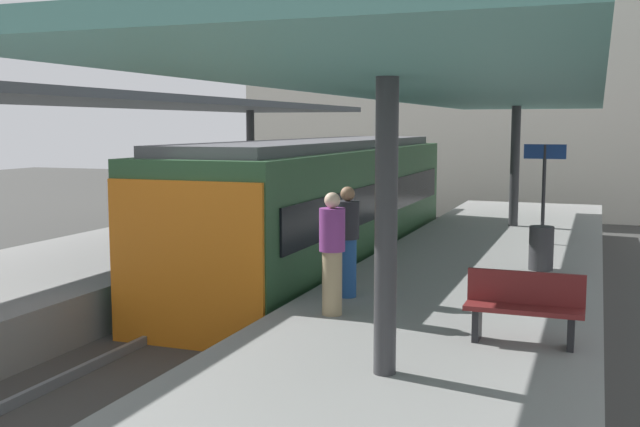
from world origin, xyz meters
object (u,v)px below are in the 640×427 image
(passenger_near_bench, at_px, (347,240))
(passenger_mid_platform, at_px, (332,252))
(commuter_train, at_px, (323,209))
(platform_sign, at_px, (544,171))
(platform_bench, at_px, (524,305))
(litter_bin, at_px, (541,248))

(passenger_near_bench, relative_size, passenger_mid_platform, 0.99)
(commuter_train, relative_size, passenger_mid_platform, 7.17)
(commuter_train, relative_size, passenger_near_bench, 7.22)
(commuter_train, bearing_deg, platform_sign, 15.48)
(passenger_near_bench, bearing_deg, platform_sign, 69.39)
(platform_bench, distance_m, litter_bin, 4.90)
(commuter_train, relative_size, litter_bin, 15.37)
(platform_sign, xyz_separation_m, litter_bin, (0.20, -3.18, -1.22))
(commuter_train, xyz_separation_m, passenger_near_bench, (2.30, -5.16, 0.16))
(commuter_train, distance_m, platform_sign, 4.99)
(platform_bench, xyz_separation_m, passenger_near_bench, (-2.78, 1.60, 0.42))
(commuter_train, height_order, platform_sign, commuter_train)
(passenger_near_bench, bearing_deg, platform_bench, -29.90)
(platform_sign, bearing_deg, platform_bench, -87.53)
(litter_bin, bearing_deg, passenger_near_bench, -128.62)
(platform_sign, height_order, litter_bin, platform_sign)
(passenger_near_bench, bearing_deg, commuter_train, 113.98)
(passenger_mid_platform, bearing_deg, platform_sign, 73.26)
(platform_sign, relative_size, passenger_mid_platform, 1.29)
(commuter_train, xyz_separation_m, passenger_mid_platform, (2.45, -6.29, 0.16))
(commuter_train, distance_m, platform_bench, 8.46)
(platform_bench, height_order, platform_sign, platform_sign)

